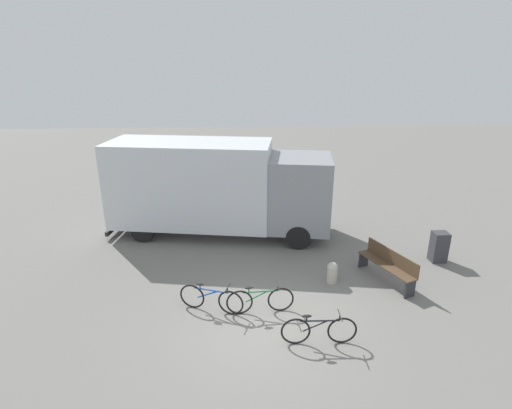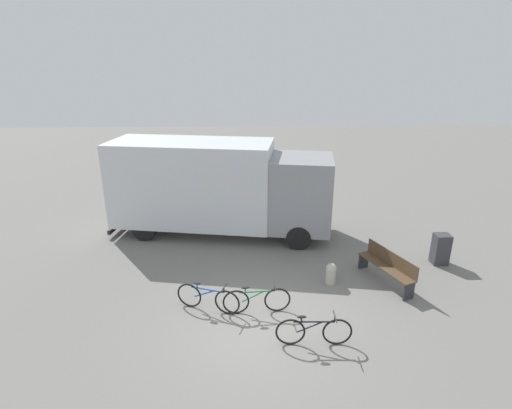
# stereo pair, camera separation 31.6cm
# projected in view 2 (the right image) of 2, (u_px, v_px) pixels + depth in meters

# --- Properties ---
(ground_plane) EXTENTS (60.00, 60.00, 0.00)m
(ground_plane) POSITION_uv_depth(u_px,v_px,m) (259.00, 323.00, 9.62)
(ground_plane) COLOR slate
(delivery_truck) EXTENTS (8.01, 3.39, 3.35)m
(delivery_truck) POSITION_uv_depth(u_px,v_px,m) (217.00, 185.00, 14.09)
(delivery_truck) COLOR silver
(delivery_truck) RESTS_ON ground
(park_bench) EXTENTS (1.12, 1.98, 0.93)m
(park_bench) POSITION_uv_depth(u_px,v_px,m) (388.00, 266.00, 11.24)
(park_bench) COLOR brown
(park_bench) RESTS_ON ground
(bicycle_near) EXTENTS (1.63, 0.65, 0.75)m
(bicycle_near) POSITION_uv_depth(u_px,v_px,m) (208.00, 298.00, 10.01)
(bicycle_near) COLOR black
(bicycle_near) RESTS_ON ground
(bicycle_middle) EXTENTS (1.70, 0.44, 0.75)m
(bicycle_middle) POSITION_uv_depth(u_px,v_px,m) (257.00, 300.00, 9.92)
(bicycle_middle) COLOR black
(bicycle_middle) RESTS_ON ground
(bicycle_far) EXTENTS (1.71, 0.44, 0.75)m
(bicycle_far) POSITION_uv_depth(u_px,v_px,m) (314.00, 331.00, 8.79)
(bicycle_far) COLOR black
(bicycle_far) RESTS_ON ground
(bollard_near_bench) EXTENTS (0.30, 0.30, 0.63)m
(bollard_near_bench) POSITION_uv_depth(u_px,v_px,m) (331.00, 273.00, 11.24)
(bollard_near_bench) COLOR #B2AD9E
(bollard_near_bench) RESTS_ON ground
(utility_box) EXTENTS (0.46, 0.41, 0.97)m
(utility_box) POSITION_uv_depth(u_px,v_px,m) (441.00, 249.00, 12.31)
(utility_box) COLOR #38383D
(utility_box) RESTS_ON ground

